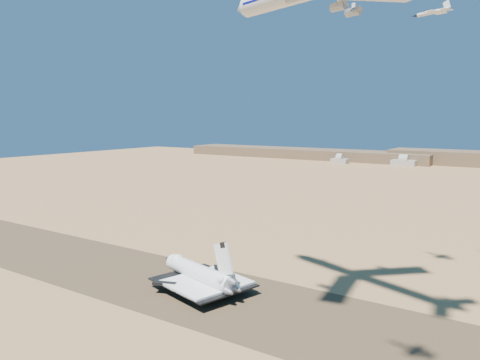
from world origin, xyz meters
The scene contains 8 objects.
ground centered at (0.00, 0.00, 0.00)m, with size 1200.00×1200.00×0.00m, color #B2814F.
runway centered at (0.00, 0.00, 0.03)m, with size 600.00×50.00×0.06m, color brown.
hangars centered at (-64.00, 478.43, 4.83)m, with size 200.50×29.50×30.00m.
shuttle centered at (-6.43, 1.45, 5.64)m, with size 42.89×33.24×20.99m.
crew_a centered at (0.85, -7.33, 1.01)m, with size 0.69×0.46×1.90m, color #D05A0C.
crew_b centered at (0.89, -8.06, 0.89)m, with size 0.81×0.47×1.66m, color #D05A0C.
crew_c centered at (2.33, -6.98, 0.85)m, with size 0.93×0.47×1.58m, color #D05A0C.
chase_jet_d centered at (59.49, 44.84, 96.70)m, with size 14.03×8.36×3.63m.
Camera 1 is at (96.13, -125.28, 62.04)m, focal length 35.00 mm.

